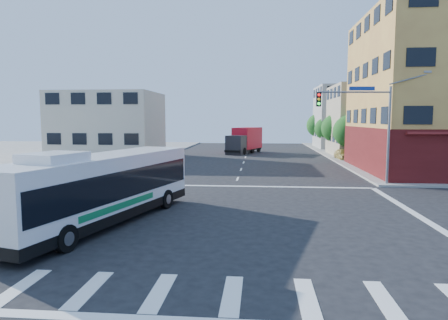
{
  "coord_description": "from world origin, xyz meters",
  "views": [
    {
      "loc": [
        1.7,
        -18.31,
        4.73
      ],
      "look_at": [
        -0.22,
        3.33,
        2.5
      ],
      "focal_mm": 32.0,
      "sensor_mm": 36.0,
      "label": 1
    }
  ],
  "objects": [
    {
      "name": "box_truck",
      "position": [
        -0.34,
        37.07,
        1.72
      ],
      "size": [
        4.98,
        8.15,
        3.54
      ],
      "rotation": [
        0.0,
        0.0,
        -0.37
      ],
      "color": "black",
      "rests_on": "ground"
    },
    {
      "name": "building_east_near",
      "position": [
        16.98,
        33.98,
        4.51
      ],
      "size": [
        12.06,
        10.06,
        9.0
      ],
      "color": "tan",
      "rests_on": "ground"
    },
    {
      "name": "parked_car",
      "position": [
        11.44,
        28.66,
        0.68
      ],
      "size": [
        1.78,
        4.04,
        1.35
      ],
      "primitive_type": "imported",
      "rotation": [
        0.0,
        0.0,
        0.05
      ],
      "color": "tan",
      "rests_on": "ground"
    },
    {
      "name": "street_tree_b",
      "position": [
        11.9,
        35.92,
        3.75
      ],
      "size": [
        3.8,
        3.8,
        5.79
      ],
      "color": "#372614",
      "rests_on": "ground"
    },
    {
      "name": "building_east_far",
      "position": [
        16.98,
        47.98,
        5.01
      ],
      "size": [
        12.06,
        10.06,
        10.0
      ],
      "color": "#9B9B96",
      "rests_on": "ground"
    },
    {
      "name": "building_west",
      "position": [
        -17.02,
        29.98,
        4.01
      ],
      "size": [
        12.06,
        10.06,
        8.0
      ],
      "color": "beige",
      "rests_on": "ground"
    },
    {
      "name": "street_tree_d",
      "position": [
        11.9,
        51.92,
        3.88
      ],
      "size": [
        4.0,
        4.0,
        6.03
      ],
      "color": "#372614",
      "rests_on": "ground"
    },
    {
      "name": "sidewalk_nw",
      "position": [
        -35.0,
        35.0,
        0.07
      ],
      "size": [
        50.0,
        50.0,
        0.15
      ],
      "primitive_type": "cube",
      "color": "gray",
      "rests_on": "ground"
    },
    {
      "name": "ground",
      "position": [
        0.0,
        0.0,
        0.0
      ],
      "size": [
        120.0,
        120.0,
        0.0
      ],
      "primitive_type": "plane",
      "color": "black",
      "rests_on": "ground"
    },
    {
      "name": "signal_mast_ne",
      "position": [
        9.08,
        10.62,
        4.98
      ],
      "size": [
        7.91,
        1.13,
        8.07
      ],
      "color": "slate",
      "rests_on": "ground"
    },
    {
      "name": "street_tree_c",
      "position": [
        11.9,
        43.92,
        3.46
      ],
      "size": [
        3.4,
        3.4,
        5.29
      ],
      "color": "#372614",
      "rests_on": "ground"
    },
    {
      "name": "transit_bus",
      "position": [
        -5.29,
        -1.16,
        1.69
      ],
      "size": [
        5.42,
        11.95,
        3.46
      ],
      "rotation": [
        0.0,
        0.0,
        -0.26
      ],
      "color": "black",
      "rests_on": "ground"
    },
    {
      "name": "street_tree_a",
      "position": [
        11.9,
        27.92,
        3.59
      ],
      "size": [
        3.6,
        3.6,
        5.53
      ],
      "color": "#372614",
      "rests_on": "ground"
    }
  ]
}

